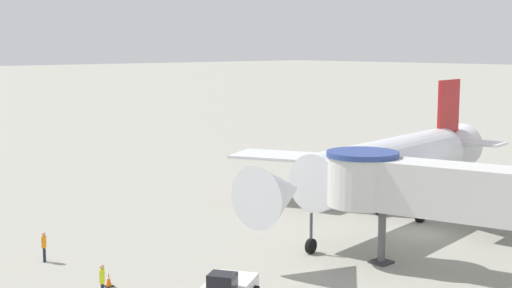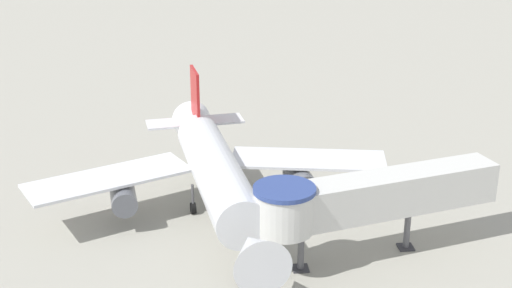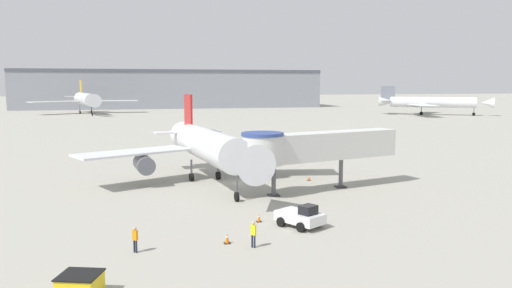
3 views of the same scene
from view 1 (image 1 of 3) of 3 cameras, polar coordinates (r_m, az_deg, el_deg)
The scene contains 7 objects.
ground_plane at distance 48.40m, azimuth 13.02°, elevation -6.94°, with size 800.00×800.00×0.00m, color #9E9B8E.
main_airplane at distance 49.79m, azimuth 10.71°, elevation -1.68°, with size 28.55×26.83×9.60m.
jet_bridge at distance 38.99m, azimuth 16.05°, elevation -3.67°, with size 17.67×7.47×6.30m.
traffic_cone_near_nose at distance 37.72m, azimuth -2.70°, elevation -10.51°, with size 0.40×0.40×0.66m.
traffic_cone_apron_front at distance 37.75m, azimuth -11.71°, elevation -10.60°, with size 0.44×0.44×0.73m.
ground_crew_marshaller at distance 42.56m, azimuth -16.60°, elevation -7.73°, with size 0.38×0.36×1.74m.
ground_crew_wing_walker at distance 35.64m, azimuth -12.20°, elevation -10.57°, with size 0.39×0.38×1.80m.
Camera 1 is at (26.26, -38.78, 12.20)m, focal length 50.00 mm.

